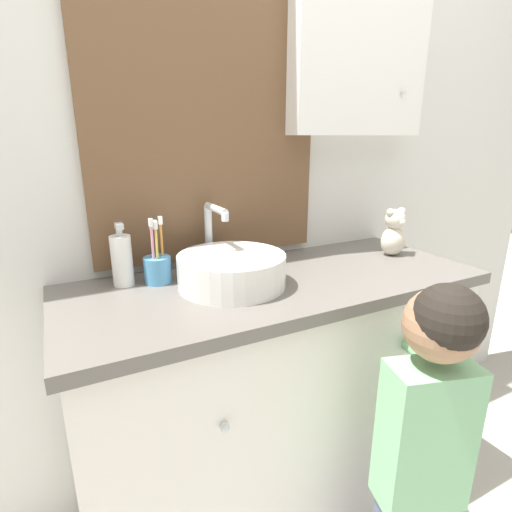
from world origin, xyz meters
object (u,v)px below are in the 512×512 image
sink_basin (231,268)px  teddy_bear (394,233)px  toothbrush_holder (157,267)px  soap_dispenser (122,260)px  child_figure (426,430)px

sink_basin → teddy_bear: 0.64m
sink_basin → toothbrush_holder: (-0.18, 0.12, -0.00)m
soap_dispenser → teddy_bear: size_ratio=1.07×
soap_dispenser → teddy_bear: soap_dispenser is taller
sink_basin → toothbrush_holder: size_ratio=1.87×
sink_basin → teddy_bear: bearing=1.3°
sink_basin → soap_dispenser: size_ratio=1.98×
toothbrush_holder → teddy_bear: 0.83m
soap_dispenser → teddy_bear: 0.93m
soap_dispenser → child_figure: 0.92m
child_figure → teddy_bear: bearing=55.6°
soap_dispenser → teddy_bear: (0.92, -0.13, 0.00)m
teddy_bear → sink_basin: bearing=-178.7°
toothbrush_holder → child_figure: (0.50, -0.57, -0.33)m
child_figure → soap_dispenser: bearing=134.9°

